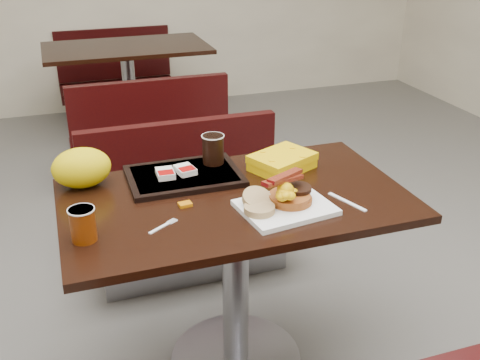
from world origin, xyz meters
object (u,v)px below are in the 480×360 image
object	(u,v)px
clamshell	(282,162)
fork	(159,228)
table_near	(236,285)
hashbrown_sleeve_left	(165,173)
knife	(347,202)
coffee_cup_near	(83,225)
coffee_cup_far	(213,149)
paper_bag	(81,168)
table_far	(130,95)
pancake_stack	(290,198)
bench_near_n	(190,206)
tray	(184,176)
platter	(285,207)
hashbrown_sleeve_right	(185,170)
bench_far_n	(118,74)
bench_far_s	(146,126)

from	to	relation	value
clamshell	fork	bearing A→B (deg)	-175.51
table_near	hashbrown_sleeve_left	bearing A→B (deg)	135.46
fork	knife	distance (m)	0.65
coffee_cup_near	coffee_cup_far	distance (m)	0.65
coffee_cup_far	paper_bag	xyz separation A→B (m)	(-0.49, -0.01, -0.00)
fork	table_far	bearing A→B (deg)	51.03
pancake_stack	fork	bearing A→B (deg)	-179.05
fork	paper_bag	xyz separation A→B (m)	(-0.20, 0.39, 0.07)
hashbrown_sleeve_left	coffee_cup_far	distance (m)	0.22
knife	hashbrown_sleeve_left	size ratio (longest dim) A/B	1.97
fork	hashbrown_sleeve_left	xyz separation A→B (m)	(0.09, 0.34, 0.03)
clamshell	bench_near_n	bearing A→B (deg)	89.89
table_near	pancake_stack	bearing A→B (deg)	-40.24
bench_near_n	knife	size ratio (longest dim) A/B	5.97
tray	coffee_cup_far	xyz separation A→B (m)	(0.13, 0.06, 0.07)
platter	tray	world-z (taller)	tray
coffee_cup_near	tray	size ratio (longest dim) A/B	0.26
hashbrown_sleeve_right	knife	bearing A→B (deg)	-49.31
coffee_cup_near	tray	xyz separation A→B (m)	(0.39, 0.33, -0.04)
table_far	bench_far_n	size ratio (longest dim) A/B	1.20
knife	table_far	bearing A→B (deg)	168.04
hashbrown_sleeve_left	bench_near_n	bearing A→B (deg)	69.64
bench_far_n	paper_bag	world-z (taller)	paper_bag
platter	tray	xyz separation A→B (m)	(-0.26, 0.35, 0.00)
hashbrown_sleeve_right	clamshell	xyz separation A→B (m)	(0.37, -0.04, 0.00)
bench_far_s	knife	distance (m)	2.13
hashbrown_sleeve_left	paper_bag	xyz separation A→B (m)	(-0.29, 0.05, 0.04)
table_near	paper_bag	size ratio (longest dim) A/B	5.71
pancake_stack	coffee_cup_near	distance (m)	0.68
coffee_cup_near	knife	size ratio (longest dim) A/B	0.63
bench_near_n	tray	bearing A→B (deg)	-105.03
knife	fork	bearing A→B (deg)	-111.70
hashbrown_sleeve_right	coffee_cup_far	xyz separation A→B (m)	(0.12, 0.05, 0.05)
table_near	bench_far_s	size ratio (longest dim) A/B	1.20
tray	bench_far_n	bearing A→B (deg)	87.81
pancake_stack	paper_bag	world-z (taller)	paper_bag
bench_near_n	knife	world-z (taller)	knife
table_far	hashbrown_sleeve_right	bearing A→B (deg)	-93.05
platter	knife	distance (m)	0.22
bench_far_n	hashbrown_sleeve_right	size ratio (longest dim) A/B	11.87
hashbrown_sleeve_left	coffee_cup_far	world-z (taller)	coffee_cup_far
coffee_cup_near	table_near	bearing A→B (deg)	14.17
pancake_stack	hashbrown_sleeve_right	size ratio (longest dim) A/B	1.73
bench_far_n	bench_near_n	bearing A→B (deg)	-90.00
table_far	hashbrown_sleeve_right	xyz separation A→B (m)	(-0.13, -2.39, 0.41)
hashbrown_sleeve_left	bench_far_s	bearing A→B (deg)	85.05
bench_far_n	pancake_stack	bearing A→B (deg)	-87.45
bench_far_n	coffee_cup_far	bearing A→B (deg)	-90.05
hashbrown_sleeve_left	hashbrown_sleeve_right	world-z (taller)	same
fork	table_near	bearing A→B (deg)	-8.00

